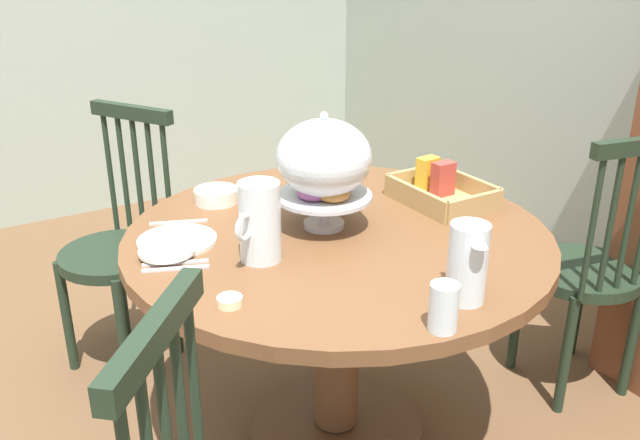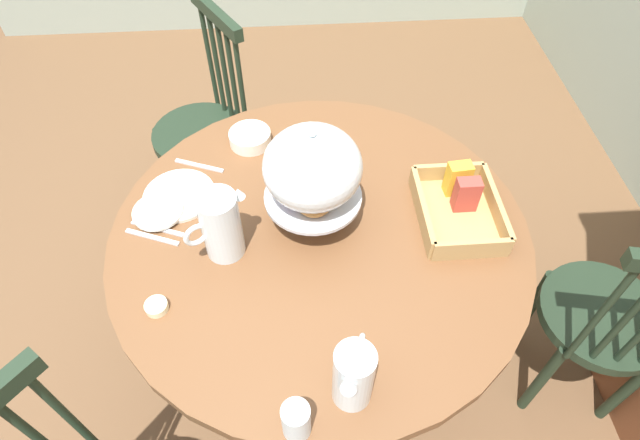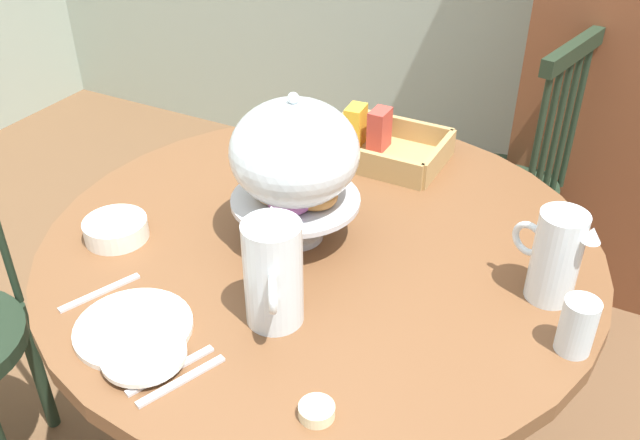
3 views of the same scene
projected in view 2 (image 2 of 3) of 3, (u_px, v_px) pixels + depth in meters
ground_plane at (276, 339)px, 2.12m from camera, size 10.00×10.00×0.00m
dining_table at (320, 271)px, 1.70m from camera, size 1.23×1.23×0.74m
windsor_chair_near_window at (604, 322)px, 1.67m from camera, size 0.41×0.41×0.97m
windsor_chair_by_cabinet at (205, 132)px, 2.25m from camera, size 0.45×0.45×0.97m
pastry_stand_with_dome at (313, 171)px, 1.42m from camera, size 0.28×0.28×0.34m
orange_juice_pitcher at (221, 228)px, 1.42m from camera, size 0.12×0.18×0.21m
milk_pitcher at (353, 377)px, 1.16m from camera, size 0.17×0.09×0.19m
cereal_basket at (459, 205)px, 1.56m from camera, size 0.32×0.24×0.12m
china_plate_large at (179, 195)px, 1.62m from camera, size 0.22×0.22×0.01m
china_plate_small at (158, 211)px, 1.56m from camera, size 0.15×0.15×0.01m
cereal_bowl at (250, 138)px, 1.77m from camera, size 0.14×0.14×0.04m
drinking_glass at (296, 420)px, 1.13m from camera, size 0.06×0.06×0.11m
butter_dish at (157, 306)px, 1.36m from camera, size 0.06×0.06×0.02m
table_knife at (157, 229)px, 1.54m from camera, size 0.08×0.16×0.01m
dinner_fork at (152, 237)px, 1.52m from camera, size 0.08×0.16×0.01m
soup_spoon at (199, 166)px, 1.71m from camera, size 0.08×0.16×0.01m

